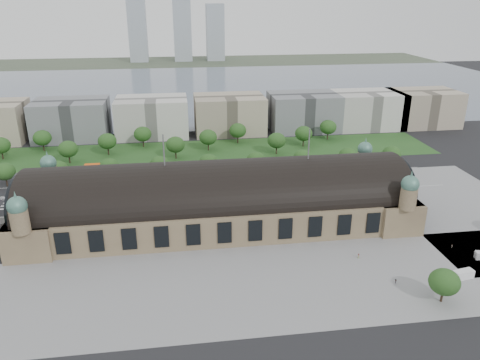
{
  "coord_description": "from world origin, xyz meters",
  "views": [
    {
      "loc": [
        -15.02,
        -166.1,
        84.26
      ],
      "look_at": [
        9.79,
        10.43,
        14.0
      ],
      "focal_mm": 35.0,
      "sensor_mm": 36.0,
      "label": 1
    }
  ],
  "objects": [
    {
      "name": "parked_car_3",
      "position": [
        -60.83,
        23.26,
        0.68
      ],
      "size": [
        4.32,
        2.97,
        1.37
      ],
      "primitive_type": "imported",
      "rotation": [
        0.0,
        0.0,
        -1.2
      ],
      "color": "#53545A",
      "rests_on": "ground"
    },
    {
      "name": "pedestrian_4",
      "position": [
        50.67,
        -49.51,
        0.85
      ],
      "size": [
        0.98,
        1.18,
        1.69
      ],
      "primitive_type": "imported",
      "rotation": [
        0.0,
        0.0,
        4.16
      ],
      "color": "gray",
      "rests_on": "ground"
    },
    {
      "name": "far_tower_mid",
      "position": [
        0.0,
        508.0,
        42.5
      ],
      "size": [
        24.0,
        24.0,
        85.0
      ],
      "primitive_type": "cube",
      "color": "#9EA8B2",
      "rests_on": "ground"
    },
    {
      "name": "station",
      "position": [
        0.0,
        0.0,
        10.28
      ],
      "size": [
        150.0,
        48.4,
        44.3
      ],
      "color": "#887554",
      "rests_on": "ground"
    },
    {
      "name": "tree_belt_5",
      "position": [
        -35.0,
        107.0,
        8.05
      ],
      "size": [
        10.4,
        10.4,
        12.48
      ],
      "color": "#2D2116",
      "rests_on": "ground"
    },
    {
      "name": "parked_car_5",
      "position": [
        -44.6,
        21.0,
        0.76
      ],
      "size": [
        5.84,
        5.31,
        1.51
      ],
      "primitive_type": "imported",
      "rotation": [
        0.0,
        0.0,
        -0.92
      ],
      "color": "#93969B",
      "rests_on": "ground"
    },
    {
      "name": "parked_car_4",
      "position": [
        -54.21,
        21.0,
        0.75
      ],
      "size": [
        4.71,
        3.82,
        1.51
      ],
      "primitive_type": "imported",
      "rotation": [
        0.0,
        0.0,
        -1.0
      ],
      "color": "silver",
      "rests_on": "ground"
    },
    {
      "name": "tree_belt_4",
      "position": [
        -54.0,
        95.0,
        8.05
      ],
      "size": [
        10.4,
        10.4,
        12.48
      ],
      "color": "#2D2116",
      "rests_on": "ground"
    },
    {
      "name": "tree_belt_11",
      "position": [
        79.0,
        107.0,
        8.05
      ],
      "size": [
        10.4,
        10.4,
        12.48
      ],
      "color": "#2D2116",
      "rests_on": "ground"
    },
    {
      "name": "tree_belt_8",
      "position": [
        22.0,
        107.0,
        8.05
      ],
      "size": [
        10.4,
        10.4,
        12.48
      ],
      "color": "#2D2116",
      "rests_on": "ground"
    },
    {
      "name": "tree_row_2",
      "position": [
        -72.0,
        53.0,
        7.43
      ],
      "size": [
        9.6,
        9.6,
        11.52
      ],
      "color": "#2D2116",
      "rests_on": "ground"
    },
    {
      "name": "bus_mid",
      "position": [
        20.88,
        29.6,
        1.5
      ],
      "size": [
        10.77,
        2.52,
        3.0
      ],
      "primitive_type": "imported",
      "rotation": [
        0.0,
        0.0,
        1.57
      ],
      "color": "white",
      "rests_on": "ground"
    },
    {
      "name": "tree_belt_2",
      "position": [
        -92.0,
        107.0,
        8.05
      ],
      "size": [
        10.4,
        10.4,
        12.48
      ],
      "color": "#2D2116",
      "rests_on": "ground"
    },
    {
      "name": "traffic_car_5",
      "position": [
        32.58,
        46.19,
        0.64
      ],
      "size": [
        3.91,
        1.47,
        1.28
      ],
      "primitive_type": "imported",
      "rotation": [
        0.0,
        0.0,
        1.54
      ],
      "color": "#57585F",
      "rests_on": "ground"
    },
    {
      "name": "pedestrian_2",
      "position": [
        80.67,
        -31.27,
        0.9
      ],
      "size": [
        0.52,
        0.88,
        1.79
      ],
      "primitive_type": "imported",
      "rotation": [
        0.0,
        0.0,
        1.55
      ],
      "color": "gray",
      "rests_on": "ground"
    },
    {
      "name": "plaza_east",
      "position": [
        103.0,
        0.0,
        0.0
      ],
      "size": [
        56.0,
        100.0,
        0.12
      ],
      "primitive_type": "cube",
      "color": "gray",
      "rests_on": "ground"
    },
    {
      "name": "parked_car_1",
      "position": [
        -80.0,
        21.0,
        0.76
      ],
      "size": [
        6.01,
        4.8,
        1.52
      ],
      "primitive_type": "imported",
      "rotation": [
        0.0,
        0.0,
        -1.08
      ],
      "color": "maroon",
      "rests_on": "ground"
    },
    {
      "name": "parked_car_0",
      "position": [
        -68.95,
        25.0,
        0.66
      ],
      "size": [
        4.21,
        2.84,
        1.31
      ],
      "primitive_type": "imported",
      "rotation": [
        0.0,
        0.0,
        -1.17
      ],
      "color": "black",
      "rests_on": "ground"
    },
    {
      "name": "tree_belt_6",
      "position": [
        -16.0,
        83.0,
        8.05
      ],
      "size": [
        10.4,
        10.4,
        12.48
      ],
      "color": "#2D2116",
      "rests_on": "ground"
    },
    {
      "name": "office_6",
      "position": [
        115.0,
        133.0,
        12.0
      ],
      "size": [
        45.0,
        32.0,
        24.0
      ],
      "primitive_type": "cube",
      "color": "silver",
      "rests_on": "ground"
    },
    {
      "name": "petrol_station",
      "position": [
        -53.91,
        65.28,
        2.95
      ],
      "size": [
        14.0,
        13.0,
        5.05
      ],
      "color": "#EA520D",
      "rests_on": "ground"
    },
    {
      "name": "office_4",
      "position": [
        20.0,
        133.0,
        12.0
      ],
      "size": [
        45.0,
        32.0,
        24.0
      ],
      "primitive_type": "cube",
      "color": "#B1A38B",
      "rests_on": "ground"
    },
    {
      "name": "tree_belt_9",
      "position": [
        41.0,
        83.0,
        8.05
      ],
      "size": [
        10.4,
        10.4,
        12.48
      ],
      "color": "#2D2116",
      "rests_on": "ground"
    },
    {
      "name": "far_tower_left",
      "position": [
        -60.0,
        508.0,
        40.0
      ],
      "size": [
        24.0,
        24.0,
        80.0
      ],
      "primitive_type": "cube",
      "color": "#9EA8B2",
      "rests_on": "ground"
    },
    {
      "name": "far_shore",
      "position": [
        0.0,
        498.0,
        0.0
      ],
      "size": [
        700.0,
        120.0,
        0.14
      ],
      "primitive_type": "cube",
      "color": "#44513D",
      "rests_on": "ground"
    },
    {
      "name": "parked_car_6",
      "position": [
        -20.31,
        21.0,
        0.76
      ],
      "size": [
        5.68,
        4.04,
        1.53
      ],
      "primitive_type": "imported",
      "rotation": [
        0.0,
        0.0,
        -1.17
      ],
      "color": "black",
      "rests_on": "ground"
    },
    {
      "name": "traffic_car_6",
      "position": [
        58.49,
        32.48,
        0.68
      ],
      "size": [
        5.08,
        2.75,
        1.35
      ],
      "primitive_type": "imported",
      "rotation": [
        0.0,
        0.0,
        -1.68
      ],
      "color": "silver",
      "rests_on": "ground"
    },
    {
      "name": "tree_row_4",
      "position": [
        -24.0,
        53.0,
        7.43
      ],
      "size": [
        9.6,
        9.6,
        11.52
      ],
      "color": "#2D2116",
      "rests_on": "ground"
    },
    {
      "name": "parked_car_2",
      "position": [
        -47.24,
        23.14,
        0.71
      ],
      "size": [
        5.24,
        4.28,
        1.43
      ],
      "primitive_type": "imported",
      "rotation": [
        0.0,
        0.0,
        -1.02
      ],
      "color": "#161B3F",
      "rests_on": "ground"
    },
    {
      "name": "van_south",
      "position": [
        73.15,
        -49.55,
        1.37
      ],
      "size": [
        6.95,
        3.7,
        2.86
      ],
      "rotation": [
        0.0,
        0.0,
        0.17
      ],
      "color": "white",
      "rests_on": "ground"
    },
    {
      "name": "tree_row_6",
      "position": [
        24.0,
        53.0,
        7.43
      ],
      "size": [
        9.6,
        9.6,
        11.52
      ],
      "color": "#2D2116",
      "rests_on": "ground"
    },
    {
      "name": "tree_belt_1",
      "position": [
        -111.0,
        95.0,
        8.05
      ],
      "size": [
        10.4,
        10.4,
        12.48
      ],
      "color": "#2D2116",
      "rests_on": "ground"
    },
    {
      "name": "bus_east",
      "position": [
        38.91,
        32.0,
        1.83
      ],
      "size": [
        13.39,
        4.27,
        3.67
      ],
      "primitive_type": "imported",
      "rotation": [
        0.0,
        0.0,
        1.66
      ],
      "color": "silver",
      "rests_on": "ground"
    },
    {
      "name": "office_2",
      "position": [
        -80.0,
        133.0,
        12.0
      ],
      "size": [
        45.0,
        32.0,
        24.0
      ],
      "primitive_type": "cube",
      "color": "slate",
      "rests_on": "ground"
    },
    {
      "name": "grass_belt",
      "position": [
        -15.0,
        93.0,
        0.0
      ],
      "size": [
        300.0,
        45.0,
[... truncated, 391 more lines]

